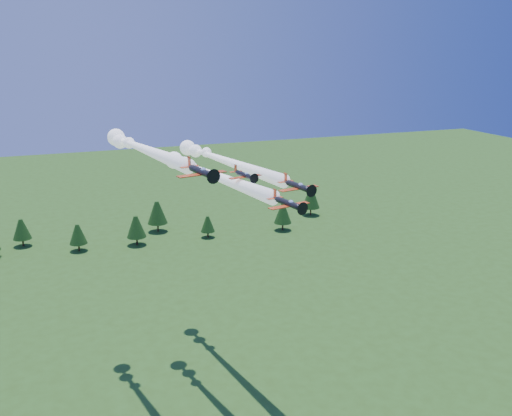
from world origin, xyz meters
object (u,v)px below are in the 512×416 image
object	(u,v)px
plane_lead	(209,173)
plane_left	(140,148)
plane_slot	(245,175)
plane_right	(222,159)

from	to	relation	value
plane_lead	plane_left	size ratio (longest dim) A/B	1.01
plane_lead	plane_left	distance (m)	13.98
plane_lead	plane_slot	world-z (taller)	plane_slot
plane_lead	plane_slot	size ratio (longest dim) A/B	6.51
plane_right	plane_slot	xyz separation A→B (m)	(-2.77, -22.57, 1.51)
plane_lead	plane_slot	bearing A→B (deg)	-85.13
plane_lead	plane_slot	distance (m)	11.81
plane_right	plane_left	bearing A→B (deg)	-170.24
plane_left	plane_right	distance (m)	20.28
plane_lead	plane_right	xyz separation A→B (m)	(6.25, 11.42, 0.23)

